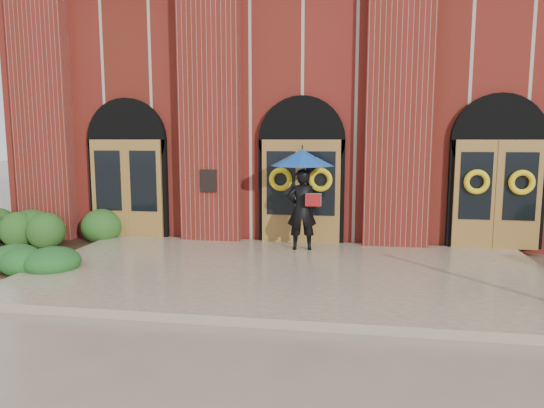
# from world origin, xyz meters

# --- Properties ---
(ground) EXTENTS (90.00, 90.00, 0.00)m
(ground) POSITION_xyz_m (0.00, 0.00, 0.00)
(ground) COLOR gray
(ground) RESTS_ON ground
(landing) EXTENTS (10.00, 5.30, 0.15)m
(landing) POSITION_xyz_m (0.00, 0.15, 0.07)
(landing) COLOR tan
(landing) RESTS_ON ground
(church_building) EXTENTS (16.20, 12.53, 7.00)m
(church_building) POSITION_xyz_m (0.00, 8.78, 3.50)
(church_building) COLOR maroon
(church_building) RESTS_ON ground
(man_with_umbrella) EXTENTS (1.62, 1.62, 2.28)m
(man_with_umbrella) POSITION_xyz_m (0.11, 1.90, 1.75)
(man_with_umbrella) COLOR black
(man_with_umbrella) RESTS_ON landing
(hedge_wall_left) EXTENTS (3.26, 1.30, 0.84)m
(hedge_wall_left) POSITION_xyz_m (-6.69, 2.20, 0.42)
(hedge_wall_left) COLOR #234D19
(hedge_wall_left) RESTS_ON ground
(hedge_front_left) EXTENTS (1.51, 1.29, 0.53)m
(hedge_front_left) POSITION_xyz_m (-5.10, -0.09, 0.27)
(hedge_front_left) COLOR #1B4F1C
(hedge_front_left) RESTS_ON ground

